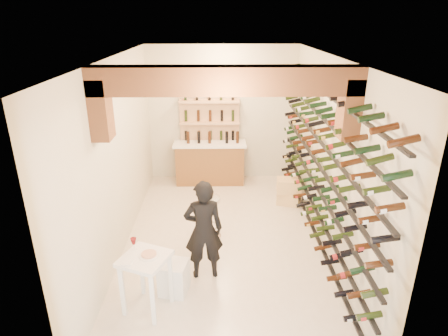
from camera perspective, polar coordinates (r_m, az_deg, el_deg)
name	(u,v)px	position (r m, az deg, el deg)	size (l,w,h in m)	color
ground	(224,241)	(7.04, 0.04, -10.79)	(6.00, 6.00, 0.00)	beige
room_shell	(225,124)	(5.88, 0.08, 6.60)	(3.52, 6.02, 3.21)	beige
wine_rack	(316,160)	(6.55, 13.56, 1.12)	(0.32, 5.70, 2.56)	black
back_counter	(210,162)	(9.18, -2.10, 0.97)	(1.70, 0.62, 1.29)	brown
back_shelving	(210,133)	(9.21, -2.12, 5.20)	(1.40, 0.31, 2.73)	tan
tasting_table	(145,266)	(5.36, -11.63, -14.12)	(0.76, 0.76, 1.02)	white
white_stool	(174,277)	(5.84, -7.46, -15.82)	(0.39, 0.39, 0.49)	white
person	(204,230)	(5.81, -3.05, -9.22)	(0.59, 0.39, 1.61)	black
chrome_barstool	(209,214)	(6.93, -2.18, -6.91)	(0.42, 0.42, 0.81)	silver
crate_lower	(288,198)	(8.38, 9.52, -4.41)	(0.46, 0.32, 0.28)	#E1BC7B
crate_upper	(289,186)	(8.26, 9.65, -2.62)	(0.51, 0.35, 0.30)	#E1BC7B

